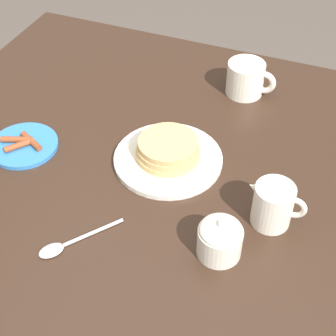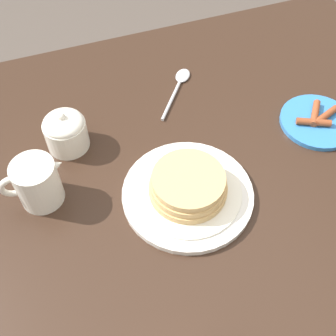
{
  "view_description": "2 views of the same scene",
  "coord_description": "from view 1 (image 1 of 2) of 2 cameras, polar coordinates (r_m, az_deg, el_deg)",
  "views": [
    {
      "loc": [
        0.31,
        -0.75,
        1.49
      ],
      "look_at": [
        0.04,
        -0.05,
        0.77
      ],
      "focal_mm": 55.0,
      "sensor_mm": 36.0,
      "label": 1
    },
    {
      "loc": [
        0.19,
        0.38,
        1.37
      ],
      "look_at": [
        0.04,
        -0.05,
        0.77
      ],
      "focal_mm": 45.0,
      "sensor_mm": 36.0,
      "label": 2
    }
  ],
  "objects": [
    {
      "name": "creamer_pitcher",
      "position": [
        0.97,
        11.52,
        -3.95
      ],
      "size": [
        0.12,
        0.08,
        0.1
      ],
      "color": "silver",
      "rests_on": "dining_table"
    },
    {
      "name": "side_plate_bacon",
      "position": [
        1.18,
        -15.7,
        2.48
      ],
      "size": [
        0.15,
        0.15,
        0.02
      ],
      "color": "#337AC6",
      "rests_on": "dining_table"
    },
    {
      "name": "ground_plane",
      "position": [
        1.7,
        -0.52,
        -17.62
      ],
      "size": [
        8.0,
        8.0,
        0.0
      ],
      "primitive_type": "plane",
      "color": "#51473F"
    },
    {
      "name": "sugar_bowl",
      "position": [
        0.92,
        5.78,
        -7.75
      ],
      "size": [
        0.08,
        0.08,
        0.09
      ],
      "color": "silver",
      "rests_on": "dining_table"
    },
    {
      "name": "pancake_plate",
      "position": [
        1.09,
        0.1,
        1.7
      ],
      "size": [
        0.23,
        0.23,
        0.06
      ],
      "color": "white",
      "rests_on": "dining_table"
    },
    {
      "name": "coffee_mug",
      "position": [
        1.29,
        8.71,
        9.79
      ],
      "size": [
        0.12,
        0.09,
        0.08
      ],
      "color": "silver",
      "rests_on": "dining_table"
    },
    {
      "name": "dining_table",
      "position": [
        1.19,
        -0.71,
        -3.26
      ],
      "size": [
        1.18,
        0.99,
        0.74
      ],
      "color": "#332116",
      "rests_on": "ground_plane"
    },
    {
      "name": "spoon",
      "position": [
        0.97,
        -11.28,
        -8.3
      ],
      "size": [
        0.12,
        0.14,
        0.01
      ],
      "color": "silver",
      "rests_on": "dining_table"
    }
  ]
}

